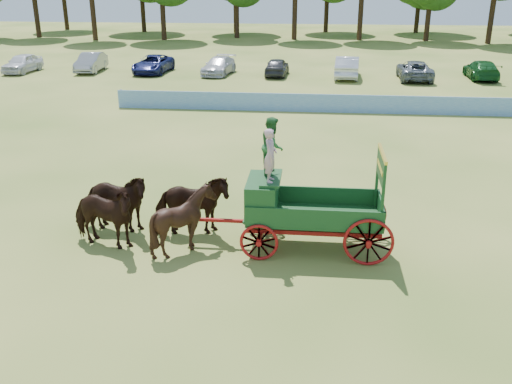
% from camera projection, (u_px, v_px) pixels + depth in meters
% --- Properties ---
extents(ground, '(160.00, 160.00, 0.00)m').
position_uv_depth(ground, '(391.00, 256.00, 16.26)').
color(ground, '#A89E4C').
rests_on(ground, ground).
extents(horse_lead_left, '(2.47, 1.59, 1.92)m').
position_uv_depth(horse_lead_left, '(103.00, 217.00, 16.50)').
color(horse_lead_left, black).
rests_on(horse_lead_left, ground).
extents(horse_lead_right, '(2.37, 1.27, 1.92)m').
position_uv_depth(horse_lead_right, '(115.00, 202.00, 17.53)').
color(horse_lead_right, black).
rests_on(horse_lead_right, ground).
extents(horse_wheel_left, '(1.80, 1.62, 1.93)m').
position_uv_depth(horse_wheel_left, '(184.00, 220.00, 16.28)').
color(horse_wheel_left, black).
rests_on(horse_wheel_left, ground).
extents(horse_wheel_right, '(2.41, 1.39, 1.92)m').
position_uv_depth(horse_wheel_right, '(192.00, 205.00, 17.30)').
color(horse_wheel_right, black).
rests_on(horse_wheel_right, ground).
extents(farm_dray, '(6.00, 2.00, 3.80)m').
position_uv_depth(farm_dray, '(288.00, 193.00, 16.29)').
color(farm_dray, '#A31013').
rests_on(farm_dray, ground).
extents(sponsor_banner, '(26.00, 0.08, 1.05)m').
position_uv_depth(sponsor_banner, '(337.00, 104.00, 32.88)').
color(sponsor_banner, '#216BB8').
rests_on(sponsor_banner, ground).
extents(parked_cars, '(48.61, 6.56, 1.65)m').
position_uv_depth(parked_cars, '(315.00, 67.00, 44.29)').
color(parked_cars, silver).
rests_on(parked_cars, ground).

